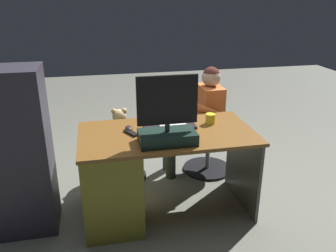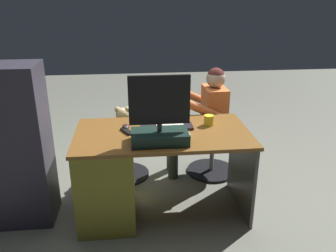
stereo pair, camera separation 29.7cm
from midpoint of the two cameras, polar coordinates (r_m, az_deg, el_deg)
name	(u,v)px [view 1 (the left image)]	position (r m, az deg, el deg)	size (l,w,h in m)	color
ground_plane	(160,190)	(3.34, -3.87, -10.53)	(10.00, 10.00, 0.00)	slate
desk	(124,174)	(2.85, -10.23, -7.81)	(1.37, 0.75, 0.72)	brown
monitor	(167,125)	(2.50, -3.52, 0.04)	(0.43, 0.23, 0.50)	black
keyboard	(170,127)	(2.81, -2.71, -0.22)	(0.42, 0.14, 0.02)	black
computer_mouse	(129,128)	(2.80, -9.43, -0.43)	(0.06, 0.10, 0.04)	#30211E
cup	(210,119)	(2.90, 4.04, 1.14)	(0.08, 0.08, 0.09)	yellow
tv_remote	(131,133)	(2.73, -9.17, -1.17)	(0.04, 0.15, 0.02)	black
notebook_binder	(177,130)	(2.74, -1.65, -0.74)	(0.22, 0.30, 0.02)	beige
office_chair_teddy	(121,155)	(3.48, -10.05, -4.68)	(0.48, 0.48, 0.43)	black
teddy_bear	(120,125)	(3.37, -10.40, 0.17)	(0.21, 0.21, 0.30)	#D4B77A
visitor_chair	(208,148)	(3.60, 4.19, -3.72)	(0.50, 0.50, 0.43)	black
person	(200,113)	(3.43, 2.82, 2.04)	(0.56, 0.48, 1.09)	orange
equipment_rack	(20,153)	(2.85, -25.87, -4.13)	(0.44, 0.36, 1.28)	#2E2B37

